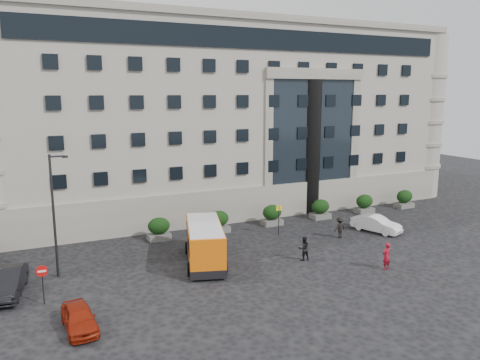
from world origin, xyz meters
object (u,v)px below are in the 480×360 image
object	(u,v)px
pedestrian_c	(340,227)
parked_car_d	(25,221)
hedge_b	(219,221)
bus_stop_sign	(279,215)
white_taxi	(376,224)
parked_car_b	(7,282)
hedge_e	(364,204)
no_entry_sign	(42,277)
minibus	(205,242)
pedestrian_a	(386,256)
hedge_c	(272,215)
hedge_f	(404,199)
hedge_a	(159,229)
pedestrian_b	(304,248)
parked_car_a	(79,318)
street_lamp	(54,211)
hedge_d	(320,209)

from	to	relation	value
pedestrian_c	parked_car_d	bearing A→B (deg)	-37.85
hedge_b	bus_stop_sign	distance (m)	5.19
pedestrian_c	white_taxi	bearing A→B (deg)	172.89
parked_car_b	white_taxi	bearing A→B (deg)	11.15
hedge_e	no_entry_sign	size ratio (longest dim) A/B	0.79
hedge_b	minibus	bearing A→B (deg)	-119.53
minibus	pedestrian_c	distance (m)	12.18
minibus	pedestrian_c	size ratio (longest dim) A/B	4.11
parked_car_d	pedestrian_a	bearing A→B (deg)	-51.24
hedge_c	pedestrian_a	world-z (taller)	pedestrian_a
hedge_f	pedestrian_a	size ratio (longest dim) A/B	0.98
hedge_b	bus_stop_sign	world-z (taller)	bus_stop_sign
hedge_a	pedestrian_b	size ratio (longest dim) A/B	1.06
hedge_e	white_taxi	bearing A→B (deg)	-120.60
pedestrian_a	parked_car_a	bearing A→B (deg)	-9.67
parked_car_a	pedestrian_a	world-z (taller)	pedestrian_a
pedestrian_b	white_taxi	bearing A→B (deg)	-155.53
minibus	hedge_e	bearing A→B (deg)	35.00
parked_car_d	hedge_c	bearing A→B (deg)	-29.45
street_lamp	white_taxi	world-z (taller)	street_lamp
no_entry_sign	parked_car_a	distance (m)	4.20
white_taxi	hedge_e	bearing A→B (deg)	38.39
hedge_d	hedge_e	bearing A→B (deg)	0.00
hedge_f	parked_car_a	size ratio (longest dim) A/B	0.50
pedestrian_b	parked_car_a	bearing A→B (deg)	18.60
hedge_f	minibus	distance (m)	25.36
hedge_e	hedge_a	bearing A→B (deg)	180.00
street_lamp	parked_car_a	xyz separation A→B (m)	(0.44, -7.82, -3.75)
bus_stop_sign	parked_car_a	world-z (taller)	bus_stop_sign
bus_stop_sign	no_entry_sign	distance (m)	19.46
hedge_a	hedge_b	bearing A→B (deg)	0.00
hedge_a	pedestrian_a	xyz separation A→B (m)	(12.20, -12.73, 0.01)
hedge_a	parked_car_a	size ratio (longest dim) A/B	0.50
minibus	pedestrian_b	xyz separation A→B (m)	(6.60, -2.36, -0.68)
no_entry_sign	minibus	world-z (taller)	minibus
street_lamp	bus_stop_sign	size ratio (longest dim) A/B	3.17
no_entry_sign	pedestrian_a	distance (m)	21.56
hedge_d	parked_car_a	size ratio (longest dim) A/B	0.50
hedge_d	parked_car_d	world-z (taller)	hedge_d
hedge_a	parked_car_a	xyz separation A→B (m)	(-7.50, -12.62, -0.31)
pedestrian_b	hedge_e	bearing A→B (deg)	-139.86
hedge_f	pedestrian_c	bearing A→B (deg)	-155.47
bus_stop_sign	no_entry_sign	size ratio (longest dim) A/B	1.09
hedge_e	street_lamp	distance (m)	29.34
white_taxi	pedestrian_c	distance (m)	3.87
street_lamp	no_entry_sign	size ratio (longest dim) A/B	3.45
no_entry_sign	white_taxi	xyz separation A→B (m)	(26.49, 3.24, -0.95)
pedestrian_c	parked_car_a	bearing A→B (deg)	10.43
minibus	parked_car_a	distance (m)	10.91
no_entry_sign	pedestrian_c	distance (m)	22.87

